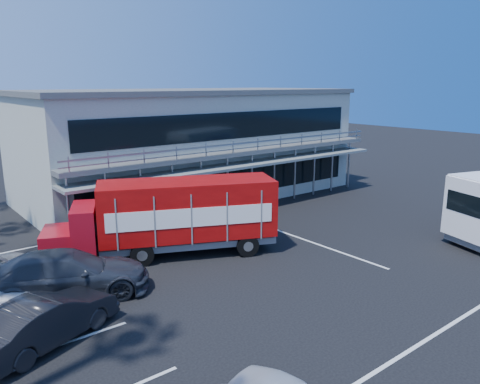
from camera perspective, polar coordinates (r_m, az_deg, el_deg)
ground at (r=20.72m, az=9.95°, el=-8.95°), size 120.00×120.00×0.00m
building at (r=32.87m, az=-6.10°, el=5.98°), size 22.40×12.00×7.30m
red_truck at (r=21.42m, az=-8.26°, el=-2.80°), size 10.26×6.37×3.44m
parked_car_b at (r=15.80m, az=-22.42°, el=-14.16°), size 4.77×3.15×1.49m
parked_car_d at (r=18.61m, az=-20.32°, el=-9.37°), size 6.39×4.42×1.72m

